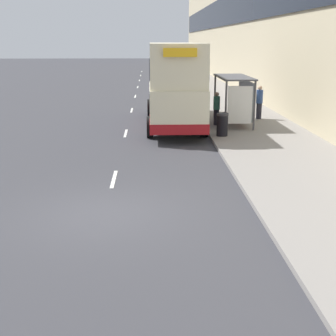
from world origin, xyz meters
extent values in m
plane|color=#38383D|center=(0.00, 0.00, 0.00)|extent=(220.00, 220.00, 0.00)
cube|color=gray|center=(6.50, 38.50, 0.07)|extent=(5.00, 93.00, 0.14)
cube|color=#C6B793|center=(10.50, 38.50, 8.16)|extent=(3.00, 93.00, 16.32)
cube|color=black|center=(8.96, 38.50, 7.34)|extent=(0.12, 89.28, 2.94)
cube|color=silver|center=(0.00, 3.21, 0.01)|extent=(0.12, 2.00, 0.01)
cube|color=silver|center=(0.00, 11.08, 0.01)|extent=(0.12, 2.00, 0.01)
cube|color=silver|center=(0.00, 18.96, 0.01)|extent=(0.12, 2.00, 0.01)
cube|color=silver|center=(0.00, 26.83, 0.01)|extent=(0.12, 2.00, 0.01)
cube|color=silver|center=(0.00, 34.71, 0.01)|extent=(0.12, 2.00, 0.01)
cube|color=silver|center=(0.00, 42.58, 0.01)|extent=(0.12, 2.00, 0.01)
cube|color=silver|center=(0.00, 50.46, 0.01)|extent=(0.12, 2.00, 0.01)
cube|color=silver|center=(0.00, 58.33, 0.01)|extent=(0.12, 2.00, 0.01)
cube|color=#4C4C51|center=(5.60, 12.93, 2.58)|extent=(1.60, 4.20, 0.08)
cylinder|color=#4C4C51|center=(4.90, 10.93, 1.34)|extent=(0.10, 0.10, 2.40)
cylinder|color=#4C4C51|center=(4.90, 14.93, 1.34)|extent=(0.10, 0.10, 2.40)
cylinder|color=#4C4C51|center=(6.30, 10.93, 1.34)|extent=(0.10, 0.10, 2.40)
cylinder|color=#4C4C51|center=(6.30, 14.93, 1.34)|extent=(0.10, 0.10, 2.40)
cube|color=#99A8B2|center=(6.27, 12.93, 1.46)|extent=(0.04, 3.68, 1.92)
cube|color=white|center=(5.60, 10.99, 1.39)|extent=(1.19, 0.10, 1.82)
cube|color=maroon|center=(5.85, 12.93, 0.59)|extent=(0.36, 2.80, 0.08)
cube|color=beige|center=(2.48, 13.17, 1.43)|extent=(2.55, 10.17, 1.85)
cube|color=beige|center=(2.48, 13.17, 3.33)|extent=(2.50, 9.87, 1.95)
cube|color=maroon|center=(2.48, 13.17, 0.72)|extent=(2.58, 10.22, 0.45)
cube|color=#2D3847|center=(2.48, 13.17, 1.79)|extent=(2.58, 9.56, 0.81)
cube|color=#2D3847|center=(2.48, 13.17, 3.23)|extent=(2.55, 9.56, 0.94)
cube|color=yellow|center=(2.48, 8.11, 3.95)|extent=(1.40, 0.08, 0.36)
cylinder|color=black|center=(1.20, 16.63, 0.50)|extent=(0.30, 1.00, 1.00)
cylinder|color=black|center=(3.75, 16.63, 0.50)|extent=(0.30, 1.00, 1.00)
cylinder|color=black|center=(1.20, 10.02, 0.50)|extent=(0.30, 1.00, 1.00)
cylinder|color=black|center=(3.75, 10.02, 0.50)|extent=(0.30, 1.00, 1.00)
cube|color=#B7B799|center=(2.59, 39.30, 0.72)|extent=(1.72, 4.40, 0.85)
cube|color=#2D3847|center=(2.59, 39.08, 1.49)|extent=(1.52, 2.11, 0.69)
cylinder|color=black|center=(1.73, 40.67, 0.30)|extent=(0.20, 0.60, 0.60)
cylinder|color=black|center=(3.46, 40.67, 0.30)|extent=(0.20, 0.60, 0.60)
cylinder|color=black|center=(1.73, 37.94, 0.30)|extent=(0.20, 0.60, 0.60)
cylinder|color=black|center=(3.46, 37.94, 0.30)|extent=(0.20, 0.60, 0.60)
cube|color=#4C5156|center=(3.06, 70.73, 0.70)|extent=(1.84, 4.00, 0.80)
cube|color=#2D3847|center=(3.06, 70.53, 1.42)|extent=(1.62, 1.92, 0.65)
cylinder|color=black|center=(2.14, 71.97, 0.30)|extent=(0.20, 0.60, 0.60)
cylinder|color=black|center=(3.98, 71.97, 0.30)|extent=(0.20, 0.60, 0.60)
cylinder|color=black|center=(2.14, 69.49, 0.30)|extent=(0.20, 0.60, 0.60)
cylinder|color=black|center=(3.98, 69.49, 0.30)|extent=(0.20, 0.60, 0.60)
cube|color=#B7B799|center=(2.63, 56.96, 0.71)|extent=(1.79, 3.86, 0.82)
cube|color=#2D3847|center=(2.63, 56.77, 1.45)|extent=(1.58, 1.85, 0.67)
cylinder|color=black|center=(1.73, 58.16, 0.30)|extent=(0.20, 0.60, 0.60)
cylinder|color=black|center=(3.52, 58.16, 0.30)|extent=(0.20, 0.60, 0.60)
cylinder|color=black|center=(1.73, 55.76, 0.30)|extent=(0.20, 0.60, 0.60)
cylinder|color=black|center=(3.52, 55.76, 0.30)|extent=(0.20, 0.60, 0.60)
cylinder|color=#23232D|center=(4.67, 12.50, 0.55)|extent=(0.28, 0.28, 0.82)
cylinder|color=#337260|center=(4.67, 12.50, 1.30)|extent=(0.34, 0.34, 0.68)
sphere|color=tan|center=(4.67, 12.50, 1.75)|extent=(0.22, 0.22, 0.22)
cylinder|color=#23232D|center=(7.34, 14.40, 0.58)|extent=(0.30, 0.30, 0.88)
cylinder|color=navy|center=(7.34, 14.40, 1.39)|extent=(0.37, 0.37, 0.74)
sphere|color=tan|center=(7.34, 14.40, 1.88)|extent=(0.24, 0.24, 0.24)
cylinder|color=black|center=(4.55, 9.64, 0.61)|extent=(0.52, 0.52, 0.95)
cylinder|color=#2D2D33|center=(4.55, 9.64, 1.14)|extent=(0.55, 0.55, 0.10)
camera|label=1|loc=(1.23, -11.64, 4.43)|focal=50.00mm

